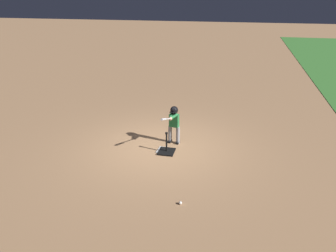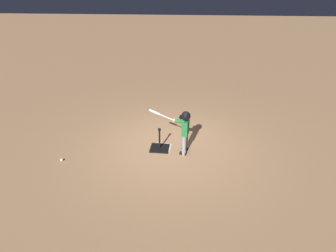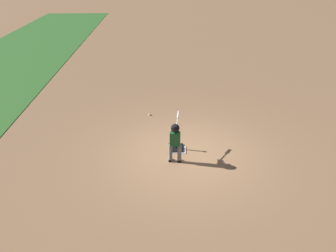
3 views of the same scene
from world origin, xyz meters
TOP-DOWN VIEW (x-y plane):
  - ground_plane at (0.00, 0.00)m, footprint 90.00×90.00m
  - home_plate at (0.20, 0.22)m, footprint 0.47×0.47m
  - batting_tee at (0.28, 0.29)m, footprint 0.51×0.46m
  - batter_child at (-0.38, 0.37)m, footprint 1.10×0.39m
  - baseball at (2.72, 1.16)m, footprint 0.07×0.07m

SIDE VIEW (x-z plane):
  - ground_plane at x=0.00m, z-range 0.00..0.00m
  - home_plate at x=0.20m, z-range 0.00..0.02m
  - baseball at x=2.72m, z-range 0.00..0.07m
  - batting_tee at x=0.28m, z-range -0.25..0.39m
  - batter_child at x=-0.38m, z-range 0.17..1.37m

